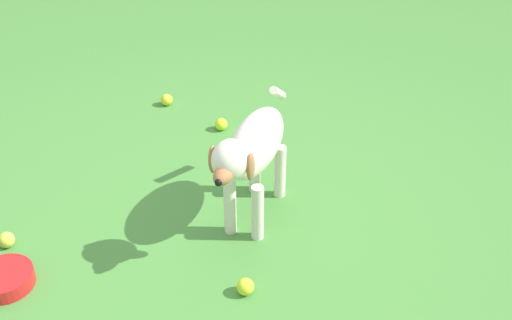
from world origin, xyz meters
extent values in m
plane|color=#478438|center=(0.00, 0.00, 0.00)|extent=(14.00, 14.00, 0.00)
ellipsoid|color=silver|center=(-0.09, 0.25, 0.36)|extent=(0.50, 0.40, 0.21)
cylinder|color=silver|center=(0.07, 0.22, 0.13)|extent=(0.05, 0.05, 0.26)
cylinder|color=silver|center=(0.01, 0.12, 0.13)|extent=(0.05, 0.05, 0.26)
cylinder|color=silver|center=(-0.20, 0.38, 0.13)|extent=(0.05, 0.05, 0.26)
cylinder|color=silver|center=(-0.26, 0.27, 0.13)|extent=(0.05, 0.05, 0.26)
ellipsoid|color=silver|center=(0.15, 0.10, 0.46)|extent=(0.21, 0.20, 0.16)
ellipsoid|color=#9E663D|center=(0.21, 0.06, 0.44)|extent=(0.13, 0.12, 0.06)
sphere|color=black|center=(0.25, 0.04, 0.44)|extent=(0.03, 0.03, 0.03)
ellipsoid|color=#9E663D|center=(0.18, 0.17, 0.44)|extent=(0.06, 0.05, 0.12)
ellipsoid|color=#9E663D|center=(0.10, 0.04, 0.44)|extent=(0.06, 0.05, 0.12)
cylinder|color=silver|center=(-0.35, 0.40, 0.44)|extent=(0.15, 0.11, 0.12)
sphere|color=#CDD22D|center=(-1.15, -0.05, 0.03)|extent=(0.07, 0.07, 0.07)
sphere|color=#C4D641|center=(-0.09, -0.79, 0.03)|extent=(0.07, 0.07, 0.07)
sphere|color=#C4E32B|center=(-0.82, 0.21, 0.03)|extent=(0.07, 0.07, 0.07)
sphere|color=#C7E42D|center=(0.37, 0.11, 0.03)|extent=(0.07, 0.07, 0.07)
cylinder|color=red|center=(0.14, -0.77, 0.03)|extent=(0.22, 0.22, 0.06)
camera|label=1|loc=(2.04, -0.20, 1.74)|focal=44.63mm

